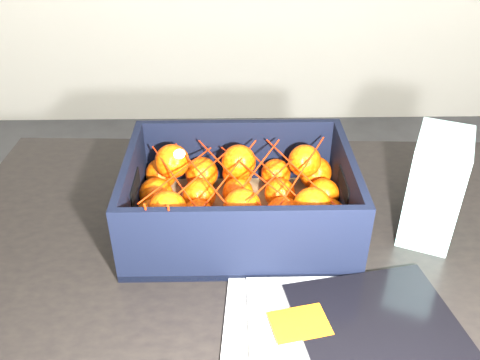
{
  "coord_description": "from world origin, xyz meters",
  "views": [
    {
      "loc": [
        -0.08,
        -0.86,
        1.29
      ],
      "look_at": [
        -0.07,
        -0.2,
        0.86
      ],
      "focal_mm": 38.38,
      "sensor_mm": 36.0,
      "label": 1
    }
  ],
  "objects_px": {
    "table": "(304,310)",
    "produce_crate": "(240,204)",
    "retail_carton": "(435,187)",
    "magazine_stack": "(344,357)"
  },
  "relations": [
    {
      "from": "table",
      "to": "retail_carton",
      "type": "height_order",
      "value": "retail_carton"
    },
    {
      "from": "produce_crate",
      "to": "magazine_stack",
      "type": "bearing_deg",
      "value": -66.16
    },
    {
      "from": "produce_crate",
      "to": "retail_carton",
      "type": "relative_size",
      "value": 2.06
    },
    {
      "from": "magazine_stack",
      "to": "table",
      "type": "bearing_deg",
      "value": 96.63
    },
    {
      "from": "magazine_stack",
      "to": "retail_carton",
      "type": "relative_size",
      "value": 2.0
    },
    {
      "from": "table",
      "to": "magazine_stack",
      "type": "bearing_deg",
      "value": -83.37
    },
    {
      "from": "produce_crate",
      "to": "retail_carton",
      "type": "xyz_separation_m",
      "value": [
        0.31,
        -0.02,
        0.05
      ]
    },
    {
      "from": "table",
      "to": "produce_crate",
      "type": "height_order",
      "value": "produce_crate"
    },
    {
      "from": "table",
      "to": "produce_crate",
      "type": "bearing_deg",
      "value": 134.56
    },
    {
      "from": "magazine_stack",
      "to": "retail_carton",
      "type": "distance_m",
      "value": 0.33
    }
  ]
}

